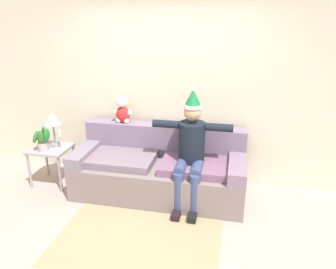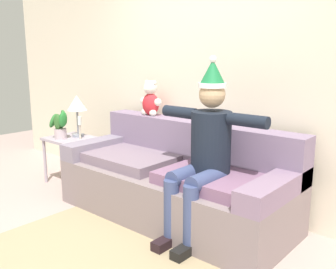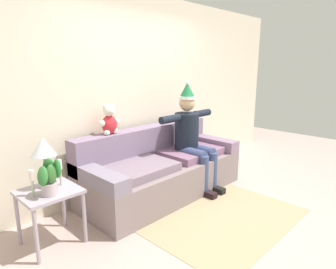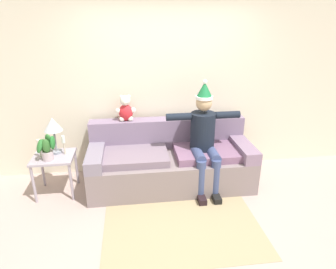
# 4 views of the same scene
# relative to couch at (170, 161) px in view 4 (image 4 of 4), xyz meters

# --- Properties ---
(ground_plane) EXTENTS (10.00, 10.00, 0.00)m
(ground_plane) POSITION_rel_couch_xyz_m (0.00, -1.01, -0.34)
(ground_plane) COLOR #B49A92
(back_wall) EXTENTS (7.00, 0.10, 2.70)m
(back_wall) POSITION_rel_couch_xyz_m (0.00, 0.54, 1.01)
(back_wall) COLOR beige
(back_wall) RESTS_ON ground_plane
(couch) EXTENTS (2.29, 0.94, 0.89)m
(couch) POSITION_rel_couch_xyz_m (0.00, 0.00, 0.00)
(couch) COLOR gray
(couch) RESTS_ON ground_plane
(person_seated) EXTENTS (1.02, 0.77, 1.53)m
(person_seated) POSITION_rel_couch_xyz_m (0.44, -0.17, 0.44)
(person_seated) COLOR black
(person_seated) RESTS_ON ground_plane
(teddy_bear) EXTENTS (0.29, 0.17, 0.38)m
(teddy_bear) POSITION_rel_couch_xyz_m (-0.61, 0.29, 0.72)
(teddy_bear) COLOR red
(teddy_bear) RESTS_ON couch
(side_table) EXTENTS (0.53, 0.49, 0.56)m
(side_table) POSITION_rel_couch_xyz_m (-1.59, -0.08, 0.13)
(side_table) COLOR #A195A3
(side_table) RESTS_ON ground_plane
(table_lamp) EXTENTS (0.24, 0.24, 0.50)m
(table_lamp) POSITION_rel_couch_xyz_m (-1.56, 0.02, 0.61)
(table_lamp) COLOR gray
(table_lamp) RESTS_ON side_table
(potted_plant) EXTENTS (0.27, 0.24, 0.35)m
(potted_plant) POSITION_rel_couch_xyz_m (-1.62, -0.20, 0.39)
(potted_plant) COLOR #BEA9B0
(potted_plant) RESTS_ON side_table
(candle_tall) EXTENTS (0.04, 0.04, 0.25)m
(candle_tall) POSITION_rel_couch_xyz_m (-1.74, -0.10, 0.38)
(candle_tall) COLOR beige
(candle_tall) RESTS_ON side_table
(candle_short) EXTENTS (0.04, 0.04, 0.27)m
(candle_short) POSITION_rel_couch_xyz_m (-1.44, -0.04, 0.39)
(candle_short) COLOR beige
(candle_short) RESTS_ON side_table
(area_rug) EXTENTS (1.82, 1.23, 0.01)m
(area_rug) POSITION_rel_couch_xyz_m (0.00, -1.07, -0.34)
(area_rug) COLOR tan
(area_rug) RESTS_ON ground_plane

